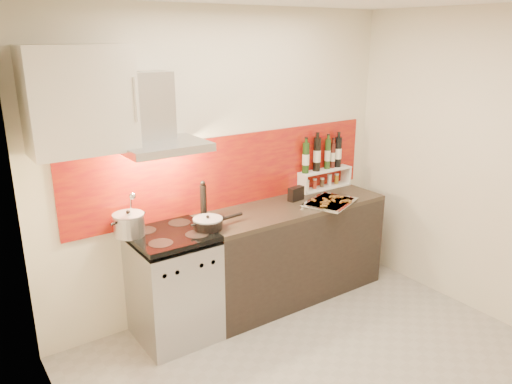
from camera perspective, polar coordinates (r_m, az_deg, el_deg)
floor at (r=3.92m, az=8.46°, el=-19.88°), size 3.40×3.40×0.00m
back_wall at (r=4.36m, az=-3.38°, el=3.35°), size 3.40×0.02×2.60m
left_wall at (r=2.51m, az=-20.17°, el=-8.87°), size 0.02×2.80×2.60m
right_wall at (r=4.61m, az=24.90°, el=2.49°), size 0.02×2.80×2.60m
backsplash at (r=4.40m, az=-2.72°, el=2.40°), size 3.00×0.02×0.64m
range_stove at (r=4.11m, az=-9.37°, el=-10.65°), size 0.60×0.60×0.91m
counter at (r=4.68m, az=4.01°, el=-6.66°), size 1.80×0.60×0.90m
range_hood at (r=3.81m, az=-11.28°, el=7.77°), size 0.62×0.50×0.61m
upper_cabinet at (r=3.59m, az=-19.55°, el=9.86°), size 0.70×0.35×0.72m
stock_pot at (r=3.90m, az=-14.32°, el=-3.62°), size 0.24×0.24×0.20m
saute_pan at (r=3.95m, az=-5.42°, el=-3.55°), size 0.46×0.24×0.11m
utensil_jar at (r=3.85m, az=-14.05°, el=-3.62°), size 0.08×0.12×0.37m
pepper_mill at (r=4.09m, az=-6.04°, el=-1.09°), size 0.05×0.05×0.34m
step_shelf at (r=4.97m, az=7.71°, el=3.06°), size 0.60×0.16×0.52m
caddy_box at (r=4.62m, az=4.59°, el=-0.24°), size 0.17×0.09×0.13m
baking_tray at (r=4.58m, az=8.47°, el=-1.15°), size 0.58×0.52×0.03m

